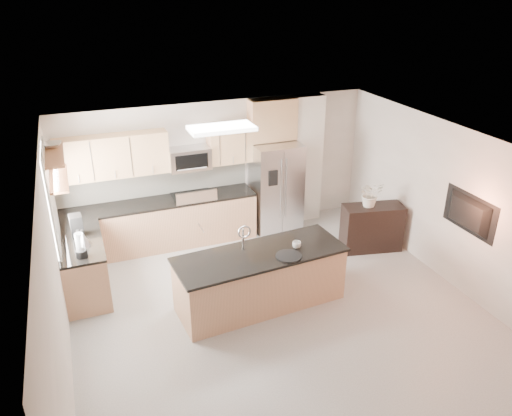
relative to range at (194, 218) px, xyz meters
name	(u,v)px	position (x,y,z in m)	size (l,w,h in m)	color
floor	(284,320)	(0.60, -2.92, -0.47)	(6.50, 6.50, 0.00)	#ABA8A3
ceiling	(289,154)	(0.60, -2.92, 2.13)	(6.00, 6.50, 0.02)	silver
wall_back	(218,168)	(0.60, 0.33, 0.83)	(6.00, 0.02, 2.60)	beige
wall_left	(56,287)	(-2.40, -2.92, 0.83)	(0.02, 6.50, 2.60)	beige
wall_right	(460,211)	(3.60, -2.92, 0.83)	(0.02, 6.50, 2.60)	beige
back_counter	(162,223)	(-0.63, 0.01, 0.00)	(3.55, 0.66, 1.44)	tan
left_counter	(84,266)	(-2.07, -1.07, -0.01)	(0.66, 1.50, 0.92)	tan
range	(194,218)	(0.00, 0.00, 0.00)	(0.76, 0.64, 1.14)	black
upper_cabinets	(150,152)	(-0.70, 0.16, 1.35)	(3.50, 0.33, 0.75)	tan
microwave	(189,159)	(0.00, 0.12, 1.16)	(0.76, 0.40, 0.40)	#B8B8BB
refrigerator	(276,187)	(1.66, -0.05, 0.42)	(0.92, 0.78, 1.78)	#B8B8BB
partition_column	(306,159)	(2.42, 0.18, 0.83)	(0.60, 0.30, 2.60)	silver
window	(51,201)	(-2.38, -1.07, 1.18)	(0.04, 1.15, 1.65)	white
shelf_lower	(57,179)	(-2.25, -0.97, 1.48)	(0.30, 1.20, 0.04)	brown
shelf_upper	(53,155)	(-2.25, -0.97, 1.85)	(0.30, 1.20, 0.04)	brown
ceiling_fixture	(222,128)	(0.20, -1.32, 2.09)	(1.00, 0.50, 0.06)	white
island	(260,279)	(0.42, -2.39, -0.02)	(2.66, 1.14, 1.32)	tan
credenza	(372,228)	(2.99, -1.49, -0.04)	(1.09, 0.46, 0.87)	black
cup	(297,245)	(1.00, -2.43, 0.48)	(0.13, 0.13, 0.11)	silver
platter	(289,256)	(0.78, -2.63, 0.44)	(0.39, 0.39, 0.02)	black
blender	(80,247)	(-2.08, -1.59, 0.61)	(0.17, 0.17, 0.39)	black
kettle	(83,239)	(-2.02, -1.25, 0.57)	(0.21, 0.21, 0.27)	#B8B8BB
coffee_maker	(77,226)	(-2.09, -0.86, 0.61)	(0.20, 0.24, 0.35)	black
bowl	(52,144)	(-2.25, -0.65, 1.91)	(0.36, 0.36, 0.09)	#B8B8BB
flower_vase	(371,188)	(2.91, -1.45, 0.76)	(0.64, 0.56, 0.71)	silver
television	(465,214)	(3.51, -3.12, 0.88)	(1.08, 0.14, 0.62)	black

